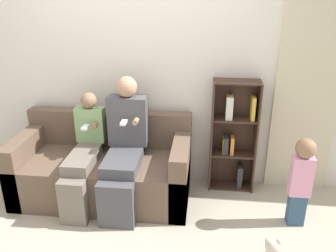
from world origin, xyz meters
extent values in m
plane|color=#B2A893|center=(0.00, 0.00, 0.00)|extent=(14.00, 14.00, 0.00)
cube|color=silver|center=(0.00, 0.96, 1.27)|extent=(10.00, 0.06, 2.55)
cube|color=beige|center=(1.72, 0.91, 1.13)|extent=(0.64, 0.04, 2.26)
cube|color=brown|center=(-0.30, 0.40, 0.22)|extent=(1.76, 0.68, 0.44)
cube|color=brown|center=(-0.30, 0.81, 0.41)|extent=(1.76, 0.15, 0.83)
cube|color=brown|center=(-1.10, 0.40, 0.33)|extent=(0.16, 0.68, 0.66)
cube|color=brown|center=(0.50, 0.40, 0.33)|extent=(0.16, 0.68, 0.66)
cube|color=#47474C|center=(-0.05, 0.00, 0.22)|extent=(0.33, 0.12, 0.44)
cube|color=#47474C|center=(-0.05, 0.30, 0.50)|extent=(0.33, 0.48, 0.11)
cube|color=#4C4C51|center=(-0.05, 0.63, 0.81)|extent=(0.39, 0.18, 0.50)
sphere|color=tan|center=(-0.05, 0.63, 1.16)|extent=(0.21, 0.21, 0.21)
cylinder|color=tan|center=(0.06, 0.49, 0.86)|extent=(0.05, 0.10, 0.05)
cube|color=white|center=(-0.05, 0.44, 0.86)|extent=(0.05, 0.12, 0.02)
cube|color=#70665B|center=(-0.45, 0.00, 0.22)|extent=(0.25, 0.12, 0.44)
cube|color=#70665B|center=(-0.45, 0.32, 0.50)|extent=(0.25, 0.53, 0.11)
cube|color=#84AD70|center=(-0.45, 0.65, 0.74)|extent=(0.29, 0.13, 0.36)
sphere|color=#8C664C|center=(-0.45, 0.65, 1.00)|extent=(0.16, 0.16, 0.16)
cylinder|color=#8C664C|center=(-0.37, 0.54, 0.77)|extent=(0.05, 0.10, 0.05)
cube|color=white|center=(-0.45, 0.49, 0.77)|extent=(0.05, 0.12, 0.02)
cube|color=#335170|center=(1.59, 0.23, 0.16)|extent=(0.15, 0.11, 0.31)
cube|color=#E599BC|center=(1.59, 0.23, 0.50)|extent=(0.19, 0.11, 0.38)
sphere|color=#8C664C|center=(1.59, 0.23, 0.78)|extent=(0.18, 0.18, 0.18)
cube|color=#3D281E|center=(0.80, 0.80, 0.60)|extent=(0.02, 0.23, 1.20)
cube|color=#3D281E|center=(1.25, 0.80, 0.60)|extent=(0.02, 0.23, 1.20)
cube|color=#3D281E|center=(1.02, 0.91, 0.60)|extent=(0.47, 0.02, 1.20)
cube|color=#3D281E|center=(1.02, 0.80, 0.01)|extent=(0.44, 0.19, 0.02)
cube|color=#3D281E|center=(1.02, 0.80, 0.40)|extent=(0.44, 0.19, 0.02)
cube|color=#3D281E|center=(1.02, 0.80, 0.80)|extent=(0.44, 0.19, 0.02)
cube|color=#3D281E|center=(1.02, 0.80, 1.19)|extent=(0.44, 0.19, 0.02)
cube|color=#333338|center=(0.95, 0.80, 0.51)|extent=(0.05, 0.13, 0.19)
cube|color=gold|center=(1.19, 0.80, 0.93)|extent=(0.04, 0.15, 0.24)
cube|color=orange|center=(1.01, 0.80, 0.51)|extent=(0.04, 0.13, 0.19)
cube|color=beige|center=(0.96, 0.80, 0.93)|extent=(0.07, 0.14, 0.24)
cube|color=gold|center=(0.94, 0.80, 0.50)|extent=(0.05, 0.11, 0.18)
cube|color=orange|center=(0.94, 0.80, 0.93)|extent=(0.03, 0.11, 0.25)
cube|color=#333338|center=(1.12, 0.80, 0.14)|extent=(0.05, 0.14, 0.24)
sphere|color=beige|center=(1.27, -0.41, 0.24)|extent=(0.12, 0.12, 0.12)
sphere|color=beige|center=(1.23, -0.41, 0.29)|extent=(0.05, 0.05, 0.05)
sphere|color=beige|center=(1.32, -0.41, 0.29)|extent=(0.05, 0.05, 0.05)
camera|label=1|loc=(0.72, -2.64, 2.12)|focal=38.00mm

